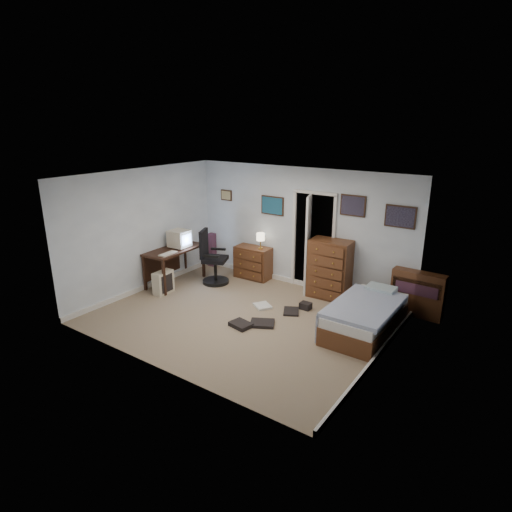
{
  "coord_description": "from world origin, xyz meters",
  "views": [
    {
      "loc": [
        4.18,
        -5.6,
        3.41
      ],
      "look_at": [
        0.09,
        0.3,
        1.1
      ],
      "focal_mm": 30.0,
      "sensor_mm": 36.0,
      "label": 1
    }
  ],
  "objects": [
    {
      "name": "pc_tower",
      "position": [
        -2.0,
        -0.01,
        0.23
      ],
      "size": [
        0.24,
        0.45,
        0.47
      ],
      "rotation": [
        0.0,
        0.0,
        0.06
      ],
      "color": "beige",
      "rests_on": "floor"
    },
    {
      "name": "doorway",
      "position": [
        0.35,
        2.27,
        1.0
      ],
      "size": [
        0.96,
        1.12,
        2.05
      ],
      "color": "black",
      "rests_on": "floor"
    },
    {
      "name": "table_lamp",
      "position": [
        -0.81,
        1.77,
        0.97
      ],
      "size": [
        0.19,
        0.19,
        0.35
      ],
      "rotation": [
        0.0,
        0.0,
        0.04
      ],
      "color": "gold",
      "rests_on": "low_dresser"
    },
    {
      "name": "floor_clutter",
      "position": [
        0.39,
        0.25,
        0.03
      ],
      "size": [
        1.02,
        1.52,
        0.13
      ],
      "rotation": [
        0.0,
        0.0,
        0.07
      ],
      "color": "black",
      "rests_on": "floor"
    },
    {
      "name": "keyboard",
      "position": [
        -2.02,
        0.19,
        0.79
      ],
      "size": [
        0.18,
        0.42,
        0.02
      ],
      "primitive_type": "cube",
      "rotation": [
        0.0,
        0.0,
        0.06
      ],
      "color": "beige",
      "rests_on": "computer_desk"
    },
    {
      "name": "floor",
      "position": [
        0.0,
        0.0,
        -0.01
      ],
      "size": [
        5.0,
        4.0,
        0.02
      ],
      "primitive_type": "cube",
      "color": "gray",
      "rests_on": "ground"
    },
    {
      "name": "low_dresser",
      "position": [
        -1.01,
        1.77,
        0.36
      ],
      "size": [
        0.82,
        0.43,
        0.71
      ],
      "primitive_type": "cube",
      "rotation": [
        0.0,
        0.0,
        0.04
      ],
      "color": "brown",
      "rests_on": "floor"
    },
    {
      "name": "crt_monitor",
      "position": [
        -2.18,
        0.69,
        0.97
      ],
      "size": [
        0.42,
        0.4,
        0.37
      ],
      "rotation": [
        0.0,
        0.0,
        0.06
      ],
      "color": "beige",
      "rests_on": "computer_desk"
    },
    {
      "name": "bed",
      "position": [
        1.99,
        0.75,
        0.28
      ],
      "size": [
        0.98,
        1.8,
        0.59
      ],
      "rotation": [
        0.0,
        0.0,
        -0.01
      ],
      "color": "brown",
      "rests_on": "floor"
    },
    {
      "name": "office_chair",
      "position": [
        -1.56,
        1.02,
        0.46
      ],
      "size": [
        0.75,
        0.75,
        1.18
      ],
      "rotation": [
        0.0,
        0.0,
        0.41
      ],
      "color": "black",
      "rests_on": "floor"
    },
    {
      "name": "headboard_bookcase",
      "position": [
        2.52,
        1.86,
        0.44
      ],
      "size": [
        0.93,
        0.26,
        0.83
      ],
      "rotation": [
        0.0,
        0.0,
        -0.03
      ],
      "color": "brown",
      "rests_on": "floor"
    },
    {
      "name": "wall_posters",
      "position": [
        0.57,
        1.98,
        1.75
      ],
      "size": [
        4.38,
        0.04,
        0.6
      ],
      "color": "#331E11",
      "rests_on": "floor"
    },
    {
      "name": "tall_dresser",
      "position": [
        0.86,
        1.75,
        0.59
      ],
      "size": [
        0.82,
        0.52,
        1.18
      ],
      "primitive_type": "cube",
      "rotation": [
        0.0,
        0.0,
        0.06
      ],
      "color": "brown",
      "rests_on": "floor"
    },
    {
      "name": "computer_desk",
      "position": [
        -2.29,
        0.54,
        0.6
      ],
      "size": [
        0.7,
        1.38,
        0.78
      ],
      "rotation": [
        0.0,
        0.0,
        0.06
      ],
      "color": "#321A10",
      "rests_on": "floor"
    },
    {
      "name": "media_stack",
      "position": [
        -2.32,
        1.9,
        0.4
      ],
      "size": [
        0.16,
        0.16,
        0.8
      ],
      "primitive_type": "cube",
      "rotation": [
        0.0,
        0.0,
        0.01
      ],
      "color": "maroon",
      "rests_on": "floor"
    }
  ]
}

